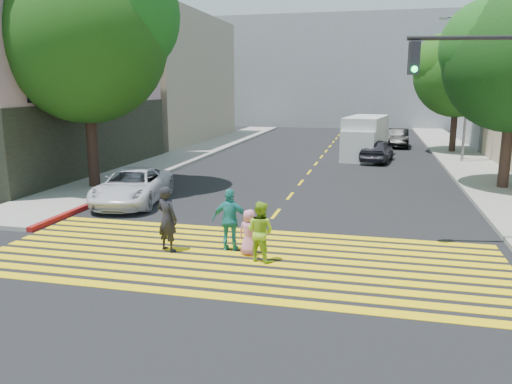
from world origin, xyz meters
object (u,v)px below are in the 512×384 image
(dark_car_near, at_px, (377,150))
(pedestrian_woman, at_px, (260,231))
(tree_left, at_px, (87,31))
(tree_right_far, at_px, (459,69))
(pedestrian_child, at_px, (249,232))
(white_sedan, at_px, (132,186))
(pedestrian_extra, at_px, (230,220))
(pedestrian_man, at_px, (167,219))
(white_van, at_px, (365,139))
(silver_car, at_px, (373,134))
(dark_car_parked, at_px, (398,138))

(dark_car_near, bearing_deg, pedestrian_woman, 89.68)
(tree_left, xyz_separation_m, tree_right_far, (16.83, 16.20, -1.07))
(pedestrian_child, bearing_deg, pedestrian_woman, 148.24)
(white_sedan, bearing_deg, pedestrian_child, -48.50)
(pedestrian_child, xyz_separation_m, pedestrian_extra, (-0.58, 0.23, 0.24))
(tree_right_far, bearing_deg, pedestrian_extra, -110.96)
(pedestrian_man, distance_m, pedestrian_woman, 2.63)
(pedestrian_woman, bearing_deg, pedestrian_man, 15.79)
(pedestrian_man, relative_size, pedestrian_extra, 1.05)
(white_van, bearing_deg, pedestrian_extra, -90.25)
(pedestrian_man, relative_size, dark_car_near, 0.44)
(pedestrian_child, relative_size, white_sedan, 0.26)
(pedestrian_man, distance_m, silver_car, 29.82)
(pedestrian_child, bearing_deg, silver_car, -82.91)
(dark_car_near, height_order, silver_car, dark_car_near)
(white_van, bearing_deg, tree_right_far, 42.03)
(pedestrian_extra, bearing_deg, dark_car_near, -106.22)
(tree_left, distance_m, tree_right_far, 23.38)
(dark_car_near, bearing_deg, tree_right_far, -125.96)
(tree_right_far, bearing_deg, silver_car, 131.28)
(silver_car, bearing_deg, white_van, 82.94)
(tree_right_far, height_order, dark_car_near, tree_right_far)
(pedestrian_child, bearing_deg, pedestrian_extra, -8.83)
(dark_car_parked, bearing_deg, pedestrian_extra, -100.34)
(white_sedan, xyz_separation_m, dark_car_near, (9.04, 13.30, 0.03))
(tree_right_far, xyz_separation_m, dark_car_near, (-4.98, -5.08, -4.83))
(silver_car, height_order, white_van, white_van)
(pedestrian_extra, distance_m, white_van, 19.43)
(pedestrian_extra, xyz_separation_m, dark_car_near, (3.82, 17.87, -0.17))
(silver_car, bearing_deg, pedestrian_woman, 80.68)
(white_van, bearing_deg, silver_car, 96.15)
(pedestrian_extra, bearing_deg, silver_car, -101.06)
(tree_right_far, distance_m, silver_car, 9.38)
(tree_left, xyz_separation_m, pedestrian_extra, (8.04, -6.75, -5.74))
(pedestrian_woman, distance_m, pedestrian_child, 0.57)
(dark_car_parked, xyz_separation_m, white_van, (-2.29, -6.73, 0.55))
(pedestrian_woman, relative_size, dark_car_near, 0.39)
(tree_left, xyz_separation_m, white_sedan, (2.81, -2.18, -5.94))
(pedestrian_woman, bearing_deg, pedestrian_extra, -12.02)
(pedestrian_child, relative_size, silver_car, 0.27)
(tree_left, xyz_separation_m, silver_car, (11.55, 22.22, -5.94))
(white_van, bearing_deg, dark_car_near, -51.18)
(pedestrian_extra, bearing_deg, white_sedan, -45.32)
(pedestrian_child, xyz_separation_m, dark_car_near, (3.24, 18.10, 0.07))
(pedestrian_man, xyz_separation_m, dark_car_near, (5.47, 18.27, -0.20))
(tree_left, relative_size, silver_car, 2.17)
(tree_left, relative_size, pedestrian_man, 5.49)
(pedestrian_child, height_order, pedestrian_extra, pedestrian_extra)
(tree_right_far, height_order, silver_car, tree_right_far)
(pedestrian_woman, height_order, silver_car, pedestrian_woman)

